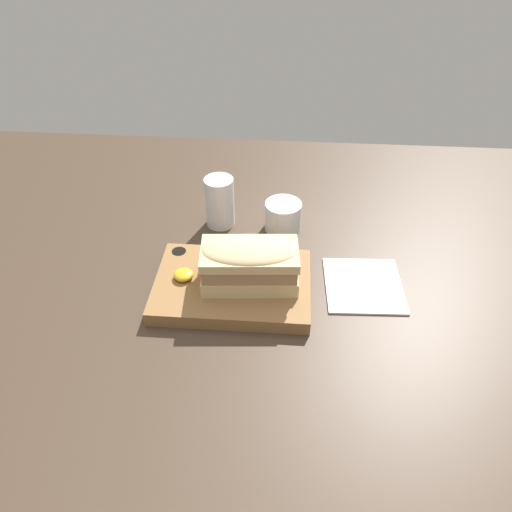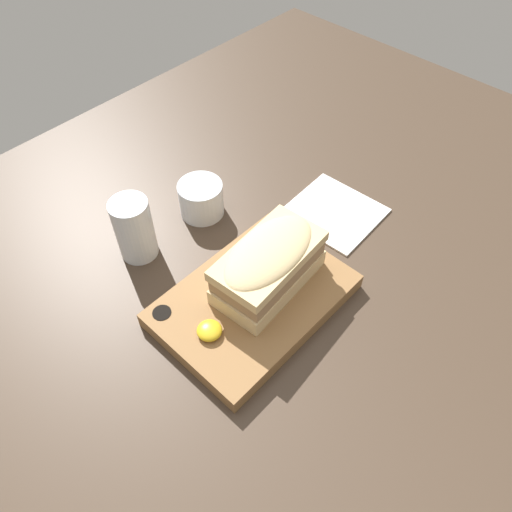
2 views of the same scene
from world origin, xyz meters
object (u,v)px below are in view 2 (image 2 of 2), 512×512
water_glass (135,232)px  serving_board (251,299)px  wine_glass (201,199)px  sandwich (271,265)px  napkin (334,212)px

water_glass → serving_board: bearing=-76.6°
water_glass → wine_glass: (13.92, -0.69, -1.84)cm
sandwich → water_glass: sandwich is taller
serving_board → wine_glass: wine_glass is taller
serving_board → water_glass: 22.28cm
water_glass → sandwich: bearing=-69.3°
napkin → water_glass: bearing=148.4°
water_glass → wine_glass: 14.06cm
wine_glass → napkin: 24.32cm
napkin → wine_glass: bearing=132.3°
water_glass → napkin: 35.73cm
sandwich → napkin: bearing=9.9°
serving_board → wine_glass: bearing=67.0°
napkin → serving_board: bearing=-173.5°
sandwich → wine_glass: size_ratio=2.27×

